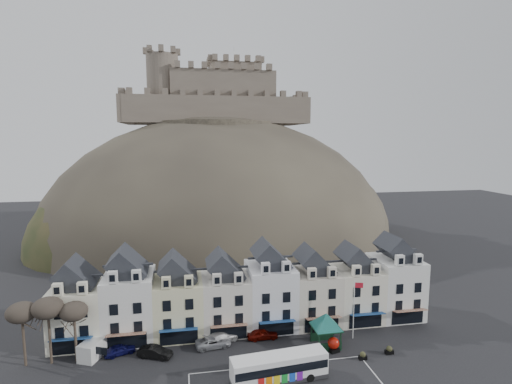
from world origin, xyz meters
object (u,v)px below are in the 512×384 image
bus (279,366)px  bus_shelter (326,321)px  car_silver (214,342)px  car_black (155,352)px  car_charcoal (320,329)px  car_navy (120,350)px  flagpole (355,306)px  white_van (96,347)px  car_maroon (262,334)px  red_buoy (333,344)px  car_white (222,337)px

bus → bus_shelter: bus_shelter is taller
car_silver → car_black: bearing=92.5°
bus_shelter → car_black: (-22.71, 1.17, -2.91)m
car_charcoal → bus_shelter: bearing=-168.7°
car_navy → car_black: car_black is taller
bus → flagpole: 15.19m
bus_shelter → white_van: (-30.35, 3.23, -2.50)m
white_van → car_maroon: bearing=24.0°
bus → red_buoy: size_ratio=6.00×
bus_shelter → car_white: size_ratio=1.45×
bus → car_silver: 11.39m
car_navy → bus_shelter: bearing=-117.0°
red_buoy → bus: bearing=-149.8°
bus_shelter → flagpole: size_ratio=0.87×
car_charcoal → flagpole: bearing=-100.1°
bus → car_maroon: bus is taller
flagpole → car_silver: (-19.69, 1.16, -4.18)m
car_navy → car_maroon: (19.18, 0.73, 0.06)m
car_black → car_maroon: size_ratio=1.01×
car_maroon → bus: bearing=179.1°
bus → car_white: bearing=114.4°
white_van → red_buoy: bearing=14.7°
car_silver → flagpole: bearing=-100.3°
bus_shelter → car_silver: 15.56m
car_silver → car_charcoal: (15.60, 1.17, -0.04)m
bus_shelter → car_silver: bus_shelter is taller
flagpole → car_maroon: bearing=170.3°
bus_shelter → car_white: bus_shelter is taller
car_maroon → car_charcoal: size_ratio=1.12×
car_black → bus: bearing=-95.2°
bus → car_maroon: 10.00m
bus_shelter → red_buoy: bus_shelter is taller
car_silver → car_white: 1.62m
flagpole → car_charcoal: bearing=150.3°
car_silver → car_white: bearing=-54.6°
car_white → car_charcoal: car_white is taller
car_navy → bus: bearing=-136.9°
car_navy → car_white: bearing=-107.9°
red_buoy → car_maroon: red_buoy is taller
bus_shelter → bus: bearing=-141.9°
car_black → red_buoy: bearing=-74.1°
bus_shelter → car_white: 14.61m
bus_shelter → car_white: (-13.88, 3.53, -2.90)m
car_charcoal → car_black: bearing=115.6°
car_white → car_charcoal: 14.40m
flagpole → white_van: (-34.97, 1.96, -3.72)m
car_silver → car_white: (1.20, 1.09, 0.06)m
red_buoy → white_van: size_ratio=0.36×
white_van → car_charcoal: 30.89m
bus_shelter → white_van: size_ratio=1.36×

